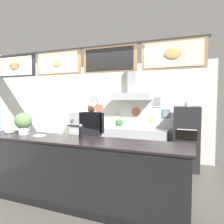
{
  "coord_description": "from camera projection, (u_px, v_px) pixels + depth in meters",
  "views": [
    {
      "loc": [
        1.8,
        -3.08,
        1.73
      ],
      "look_at": [
        0.26,
        0.87,
        1.46
      ],
      "focal_mm": 32.87,
      "sensor_mm": 36.0,
      "label": 1
    }
  ],
  "objects": [
    {
      "name": "condiment_plate",
      "position": [
        39.0,
        136.0,
        3.64
      ],
      "size": [
        0.21,
        0.21,
        0.01
      ],
      "color": "white",
      "rests_on": "service_counter"
    },
    {
      "name": "basil_vase",
      "position": [
        23.0,
        122.0,
        3.78
      ],
      "size": [
        0.3,
        0.3,
        0.41
      ],
      "color": "silver",
      "rests_on": "service_counter"
    },
    {
      "name": "back_prep_counter",
      "position": [
        117.0,
        144.0,
        5.8
      ],
      "size": [
        2.81,
        0.55,
        0.92
      ],
      "color": "#B7BABF",
      "rests_on": "ground_plane"
    },
    {
      "name": "potted_rosemary",
      "position": [
        119.0,
        123.0,
        5.72
      ],
      "size": [
        0.22,
        0.22,
        0.24
      ],
      "color": "beige",
      "rests_on": "back_prep_counter"
    },
    {
      "name": "ground_plane",
      "position": [
        81.0,
        196.0,
        3.63
      ],
      "size": [
        6.5,
        6.5,
        0.0
      ],
      "primitive_type": "plane",
      "color": "#514C47"
    },
    {
      "name": "pepper_grinder",
      "position": [
        81.0,
        132.0,
        3.37
      ],
      "size": [
        0.06,
        0.06,
        0.25
      ],
      "color": "black",
      "rests_on": "service_counter"
    },
    {
      "name": "potted_oregano",
      "position": [
        99.0,
        121.0,
        5.99
      ],
      "size": [
        0.23,
        0.23,
        0.27
      ],
      "color": "#4C4C51",
      "rests_on": "back_prep_counter"
    },
    {
      "name": "pizza_oven",
      "position": [
        187.0,
        138.0,
        5.0
      ],
      "size": [
        0.6,
        0.65,
        1.64
      ],
      "color": "#232326",
      "rests_on": "ground_plane"
    },
    {
      "name": "shop_worker",
      "position": [
        92.0,
        138.0,
        4.65
      ],
      "size": [
        0.59,
        0.27,
        1.59
      ],
      "rotation": [
        0.0,
        0.0,
        3.27
      ],
      "color": "#232328",
      "rests_on": "ground_plane"
    },
    {
      "name": "napkin_holder",
      "position": [
        10.0,
        131.0,
        3.94
      ],
      "size": [
        0.14,
        0.13,
        0.11
      ],
      "color": "#262628",
      "rests_on": "service_counter"
    },
    {
      "name": "service_counter",
      "position": [
        74.0,
        171.0,
        3.4
      ],
      "size": [
        3.72,
        0.73,
        1.07
      ],
      "color": "black",
      "rests_on": "ground_plane"
    },
    {
      "name": "back_wall_assembly",
      "position": [
        125.0,
        108.0,
        5.9
      ],
      "size": [
        4.78,
        2.72,
        2.73
      ],
      "color": "#9E9E99",
      "rests_on": "ground_plane"
    },
    {
      "name": "espresso_machine",
      "position": [
        79.0,
        119.0,
        6.18
      ],
      "size": [
        0.52,
        0.46,
        0.41
      ],
      "color": "#A3A5AD",
      "rests_on": "back_prep_counter"
    }
  ]
}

